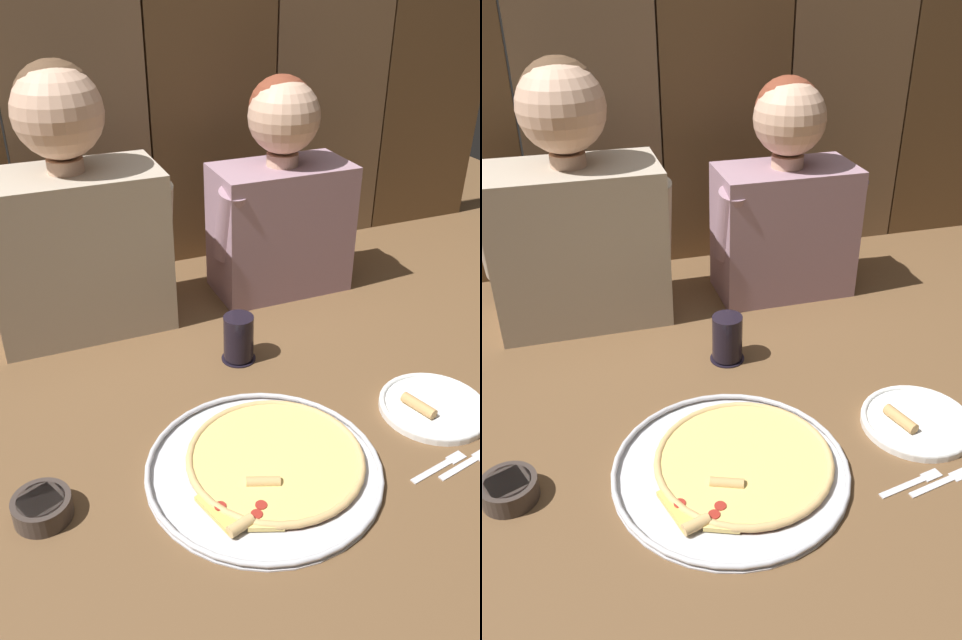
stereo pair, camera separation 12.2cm
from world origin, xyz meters
TOP-DOWN VIEW (x-y plane):
  - ground_plane at (0.00, 0.00)m, footprint 3.20×3.20m
  - pizza_tray at (-0.06, -0.12)m, footprint 0.42×0.42m
  - dinner_plate at (0.32, -0.10)m, footprint 0.22×0.22m
  - drinking_glass at (0.03, 0.22)m, footprint 0.08×0.08m
  - dipping_bowl at (-0.45, -0.08)m, footprint 0.10×0.10m
  - table_fork at (0.23, -0.24)m, footprint 0.13×0.04m
  - table_knife at (0.29, -0.25)m, footprint 0.16×0.05m
  - diner_left at (-0.26, 0.51)m, footprint 0.44×0.22m
  - diner_right at (0.26, 0.51)m, footprint 0.39×0.20m
  - wooden_backdrop_wall at (-0.00, 0.79)m, footprint 2.19×0.03m

SIDE VIEW (x-z plane):
  - ground_plane at x=0.00m, z-range 0.00..0.00m
  - table_knife at x=0.29m, z-range 0.00..0.00m
  - table_fork at x=0.23m, z-range 0.00..0.01m
  - dinner_plate at x=0.32m, z-range -0.01..0.03m
  - pizza_tray at x=-0.06m, z-range 0.00..0.02m
  - dipping_bowl at x=-0.45m, z-range 0.00..0.04m
  - drinking_glass at x=0.03m, z-range 0.00..0.11m
  - diner_right at x=0.26m, z-range -0.02..0.53m
  - diner_left at x=-0.26m, z-range -0.03..0.59m
  - wooden_backdrop_wall at x=0.00m, z-range 0.00..1.24m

